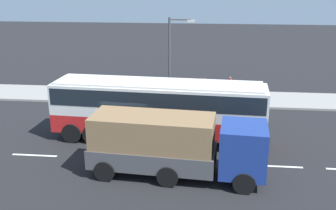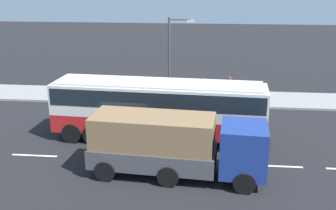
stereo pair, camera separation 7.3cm
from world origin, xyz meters
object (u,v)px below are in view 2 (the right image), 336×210
object	(u,v)px
pedestrian_near_curb	(229,85)
pedestrian_at_crossing	(204,88)
street_lamp	(172,54)
coach_bus	(158,105)
cargo_truck	(175,144)

from	to	relation	value
pedestrian_near_curb	pedestrian_at_crossing	bearing A→B (deg)	77.61
pedestrian_near_curb	street_lamp	size ratio (longest dim) A/B	0.26
pedestrian_at_crossing	street_lamp	xyz separation A→B (m)	(-2.27, -0.44, 2.52)
pedestrian_near_curb	pedestrian_at_crossing	distance (m)	2.30
coach_bus	pedestrian_near_curb	xyz separation A→B (m)	(4.33, 8.34, -1.02)
pedestrian_at_crossing	cargo_truck	bearing A→B (deg)	-83.34
pedestrian_at_crossing	street_lamp	distance (m)	3.42
coach_bus	cargo_truck	world-z (taller)	coach_bus
coach_bus	pedestrian_at_crossing	distance (m)	7.50
coach_bus	street_lamp	size ratio (longest dim) A/B	1.96
pedestrian_near_curb	street_lamp	bearing A→B (deg)	65.58
street_lamp	pedestrian_near_curb	bearing A→B (deg)	22.84
cargo_truck	pedestrian_at_crossing	xyz separation A→B (m)	(1.15, 11.17, -0.42)
coach_bus	pedestrian_near_curb	distance (m)	9.45
pedestrian_at_crossing	street_lamp	size ratio (longest dim) A/B	0.29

